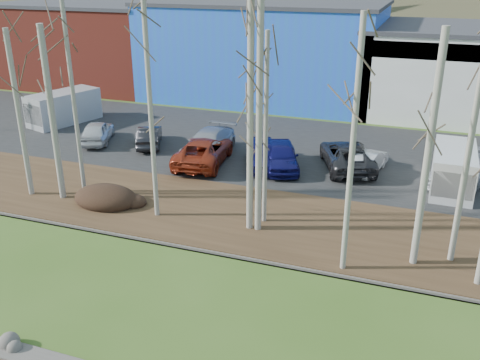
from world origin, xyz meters
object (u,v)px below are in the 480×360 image
at_px(car_0, 97,132).
at_px(car_1, 149,136).
at_px(car_5, 367,161).
at_px(car_4, 281,156).
at_px(car_9, 262,153).
at_px(car_8, 457,170).
at_px(car_7, 468,171).
at_px(car_6, 347,155).
at_px(car_2, 204,151).
at_px(van_grey, 61,108).
at_px(car_3, 208,143).
at_px(van_white, 453,170).

height_order(car_0, car_1, car_0).
relative_size(car_0, car_5, 1.06).
height_order(car_4, car_9, same).
bearing_deg(car_9, car_0, 157.07).
relative_size(car_5, car_8, 0.79).
bearing_deg(car_9, car_7, -13.55).
bearing_deg(car_7, car_6, -160.93).
bearing_deg(car_2, car_0, -16.90).
relative_size(car_1, car_4, 0.87).
bearing_deg(car_7, car_1, -159.40).
xyz_separation_m(car_1, van_grey, (-8.75, 2.50, 0.50)).
distance_m(car_3, van_white, 14.30).
distance_m(car_8, van_white, 1.29).
height_order(car_2, car_7, car_2).
relative_size(car_3, van_white, 1.07).
distance_m(car_8, car_9, 10.89).
height_order(car_1, van_white, van_white).
xyz_separation_m(car_0, car_6, (16.57, 0.76, 0.06)).
relative_size(car_0, car_1, 1.05).
distance_m(car_1, car_5, 14.11).
xyz_separation_m(car_4, car_6, (3.59, 1.39, -0.01)).
bearing_deg(van_white, car_4, -179.24).
relative_size(car_0, car_7, 0.84).
bearing_deg(car_0, car_6, 160.74).
height_order(car_3, car_9, car_9).
bearing_deg(car_0, car_5, 159.83).
bearing_deg(car_2, car_4, -178.25).
xyz_separation_m(car_1, car_3, (4.39, -0.47, 0.12)).
xyz_separation_m(car_6, van_white, (5.77, -1.35, 0.31)).
distance_m(car_7, van_white, 1.50).
relative_size(car_5, car_9, 0.86).
bearing_deg(car_6, car_3, -15.69).
relative_size(car_3, car_7, 1.07).
bearing_deg(car_2, car_9, -175.11).
relative_size(car_3, car_9, 1.17).
relative_size(car_4, car_9, 1.00).
height_order(car_7, van_grey, van_grey).
bearing_deg(car_2, car_1, -29.37).
bearing_deg(car_7, car_5, -158.75).
relative_size(car_1, car_9, 0.87).
distance_m(car_7, car_8, 0.53).
height_order(car_0, car_7, car_7).
xyz_separation_m(car_5, van_grey, (-22.85, 2.47, 0.51)).
distance_m(car_7, car_9, 11.43).
bearing_deg(car_3, car_0, -179.23).
height_order(car_2, car_6, car_2).
relative_size(car_4, van_grey, 0.80).
relative_size(car_1, car_8, 0.80).
distance_m(car_4, car_7, 10.24).
height_order(car_2, car_3, car_2).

